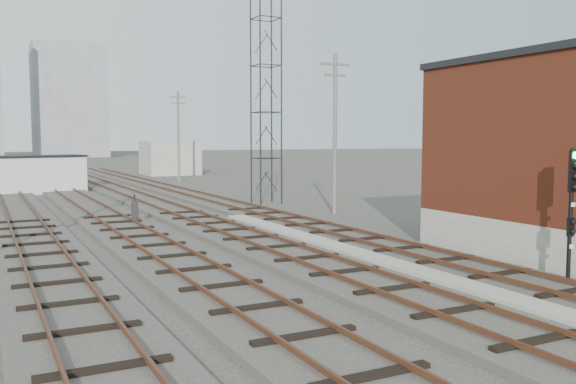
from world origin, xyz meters
TOP-DOWN VIEW (x-y plane):
  - ground at (0.00, 60.00)m, footprint 320.00×320.00m
  - track_right at (2.50, 39.00)m, footprint 3.20×90.00m
  - track_mid_right at (-1.50, 39.00)m, footprint 3.20×90.00m
  - track_mid_left at (-5.50, 39.00)m, footprint 3.20×90.00m
  - track_left at (-9.50, 39.00)m, footprint 3.20×90.00m
  - platform_curb at (0.50, 14.00)m, footprint 0.90×28.00m
  - lattice_tower at (5.50, 35.00)m, footprint 1.60×1.60m
  - utility_pole_right_a at (6.50, 28.00)m, footprint 1.80×0.24m
  - utility_pole_right_b at (6.50, 58.00)m, footprint 1.80×0.24m
  - apartment_right at (8.00, 150.00)m, footprint 16.00×12.00m
  - shed_right at (9.00, 70.00)m, footprint 6.00×6.00m
  - signal_mast at (3.70, 10.38)m, footprint 0.40×0.41m
  - switch_stand at (-4.53, 28.95)m, footprint 0.41×0.41m
  - site_trailer at (-7.31, 50.15)m, footprint 7.61×4.59m

SIDE VIEW (x-z plane):
  - ground at x=0.00m, z-range 0.00..0.00m
  - track_right at x=2.50m, z-range -0.09..0.30m
  - track_mid_right at x=-1.50m, z-range -0.09..0.30m
  - track_mid_left at x=-5.50m, z-range -0.09..0.30m
  - track_left at x=-9.50m, z-range -0.09..0.30m
  - platform_curb at x=0.50m, z-range 0.00..0.26m
  - switch_stand at x=-4.53m, z-range -0.04..1.38m
  - site_trailer at x=-7.31m, z-range 0.01..3.00m
  - shed_right at x=9.00m, z-range 0.00..4.00m
  - signal_mast at x=3.70m, z-range 0.35..4.36m
  - utility_pole_right_a at x=6.50m, z-range 0.30..9.30m
  - utility_pole_right_b at x=6.50m, z-range 0.30..9.30m
  - lattice_tower at x=5.50m, z-range 0.00..15.00m
  - apartment_right at x=8.00m, z-range 0.00..26.00m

